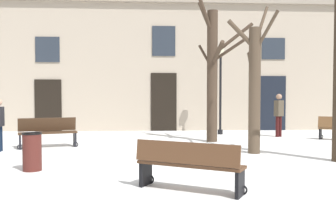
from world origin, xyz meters
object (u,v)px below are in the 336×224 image
Objects in this scene: streetlamp at (220,80)px; bench_near_center_tree at (189,164)px; tree_center at (213,70)px; tree_foreground at (254,85)px; litter_bin at (32,152)px; bench_back_to_back_left at (48,132)px; person_near_bench at (279,113)px.

streetlamp is 10.06m from bench_near_center_tree.
tree_center reaches higher than bench_near_center_tree.
tree_foreground is 6.18m from litter_bin.
bench_near_center_tree is (-1.68, -7.00, -2.12)m from tree_center.
tree_foreground is 6.58m from bench_back_to_back_left.
streetlamp is at bearing 12.26° from bench_back_to_back_left.
tree_center is 2.81× the size of bench_near_center_tree.
person_near_bench reaches higher than bench_near_center_tree.
tree_foreground is at bearing -89.18° from bench_near_center_tree.
tree_center is 2.80× the size of bench_back_to_back_left.
person_near_bench is at bearing -1.22° from bench_back_to_back_left.
tree_center is 6.02m from bench_back_to_back_left.
bench_back_to_back_left reaches higher than litter_bin.
tree_center is 1.36× the size of streetlamp.
person_near_bench is (2.26, 4.25, -1.00)m from tree_foreground.
streetlamp is 7.58m from bench_back_to_back_left.
bench_back_to_back_left reaches higher than bench_near_center_tree.
streetlamp is 2.79m from person_near_bench.
bench_back_to_back_left is (-5.52, -1.21, -2.09)m from tree_center.
tree_center reaches higher than bench_back_to_back_left.
person_near_bench is at bearing 61.96° from tree_foreground.
bench_back_to_back_left is (-0.64, 3.80, 0.07)m from litter_bin.
tree_center is 6.23× the size of litter_bin.
streetlamp is (0.80, 2.56, -0.25)m from tree_center.
bench_near_center_tree is 1.07× the size of person_near_bench.
person_near_bench is (8.47, 2.65, 0.47)m from bench_back_to_back_left.
person_near_bench is (7.83, 6.45, 0.54)m from litter_bin.
tree_foreground is at bearing 25.33° from person_near_bench.
streetlamp reaches higher than person_near_bench.
tree_center reaches higher than tree_foreground.
bench_back_to_back_left is (-6.31, -3.77, -1.84)m from streetlamp.
bench_near_center_tree is at bearing -104.49° from streetlamp.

